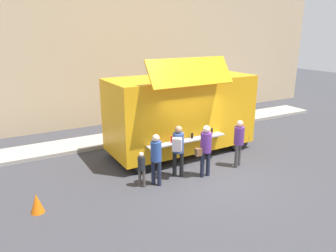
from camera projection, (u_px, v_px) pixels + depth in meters
ground_plane at (212, 177)px, 10.49m from camera, size 60.00×60.00×0.00m
curb_strip at (66, 147)px, 13.08m from camera, size 28.00×1.60×0.15m
building_behind at (60, 19)px, 15.32m from camera, size 32.00×2.40×10.57m
food_truck_main at (181, 112)px, 12.29m from camera, size 5.73×3.07×3.85m
traffic_cone_orange at (37, 203)px, 8.38m from camera, size 0.36×0.36×0.55m
trash_bin at (226, 115)px, 16.48m from camera, size 0.60×0.60×1.00m
customer_front_ordering at (205, 147)px, 10.27m from camera, size 0.58×0.36×1.78m
customer_mid_with_backpack at (178, 146)px, 10.21m from camera, size 0.53×0.56×1.78m
customer_rear_waiting at (156, 155)px, 9.71m from camera, size 0.34×0.34×1.68m
customer_extra_browsing at (239, 139)px, 11.07m from camera, size 0.35×0.35×1.73m
child_near_queue at (142, 166)px, 9.69m from camera, size 0.23×0.23×1.15m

